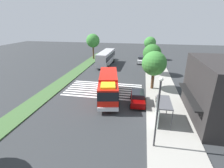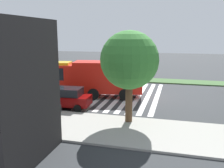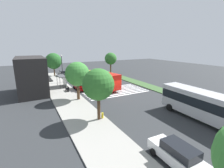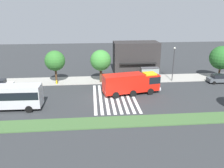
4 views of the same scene
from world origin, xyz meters
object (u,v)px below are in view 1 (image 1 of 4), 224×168
at_px(street_lamp, 158,108).
at_px(sidewalk_tree_west, 152,53).
at_px(parked_car_west, 141,60).
at_px(sidewalk_tree_center, 154,64).
at_px(median_tree_far_west, 93,41).
at_px(fire_hydrant, 148,72).
at_px(transit_bus, 106,57).
at_px(bus_stop_shelter, 161,107).
at_px(parked_car_mid, 138,98).
at_px(sidewalk_tree_far_west, 150,43).
at_px(bench_near_shelter, 157,101).
at_px(fire_truck, 108,86).

height_order(street_lamp, sidewalk_tree_west, street_lamp).
bearing_deg(parked_car_west, sidewalk_tree_center, 8.36).
bearing_deg(median_tree_far_west, fire_hydrant, 52.23).
relative_size(transit_bus, sidewalk_tree_west, 1.68).
distance_m(sidewalk_tree_west, fire_hydrant, 4.07).
xyz_separation_m(parked_car_west, bus_stop_shelter, (28.21, 2.64, 0.96)).
relative_size(bus_stop_shelter, sidewalk_tree_center, 0.56).
relative_size(parked_car_mid, sidewalk_tree_far_west, 0.67).
relative_size(bus_stop_shelter, sidewalk_tree_west, 0.55).
relative_size(sidewalk_tree_west, median_tree_far_west, 0.87).
distance_m(sidewalk_tree_west, median_tree_far_west, 20.59).
relative_size(bus_stop_shelter, bench_near_shelter, 2.19).
xyz_separation_m(parked_car_mid, median_tree_far_west, (-26.69, -14.28, 4.51)).
bearing_deg(sidewalk_tree_far_west, median_tree_far_west, -80.32).
bearing_deg(transit_bus, sidewalk_tree_far_west, -48.57).
relative_size(bench_near_shelter, street_lamp, 0.24).
distance_m(parked_car_mid, bus_stop_shelter, 4.89).
distance_m(bench_near_shelter, sidewalk_tree_west, 14.91).
bearing_deg(street_lamp, fire_truck, -146.12).
height_order(transit_bus, street_lamp, street_lamp).
height_order(street_lamp, median_tree_far_west, median_tree_far_west).
bearing_deg(fire_hydrant, sidewalk_tree_center, 3.38).
height_order(parked_car_mid, sidewalk_tree_center, sidewalk_tree_center).
xyz_separation_m(sidewalk_tree_far_west, fire_hydrant, (15.19, -0.50, -4.38)).
relative_size(transit_bus, bench_near_shelter, 6.61).
height_order(sidewalk_tree_west, median_tree_far_west, median_tree_far_west).
bearing_deg(parked_car_west, median_tree_far_west, -98.28).
bearing_deg(sidewalk_tree_far_west, fire_truck, -12.78).
bearing_deg(street_lamp, transit_bus, -159.33).
bearing_deg(fire_hydrant, sidewalk_tree_far_west, 178.11).
height_order(bench_near_shelter, sidewalk_tree_center, sidewalk_tree_center).
relative_size(sidewalk_tree_far_west, sidewalk_tree_center, 1.03).
xyz_separation_m(parked_car_west, parked_car_mid, (24.21, -0.00, -0.03)).
relative_size(street_lamp, sidewalk_tree_west, 1.06).
height_order(transit_bus, fire_hydrant, transit_bus).
height_order(bus_stop_shelter, bench_near_shelter, bus_stop_shelter).
bearing_deg(transit_bus, fire_truck, -165.20).
distance_m(bench_near_shelter, sidewalk_tree_far_west, 29.80).
xyz_separation_m(fire_truck, bench_near_shelter, (0.78, 6.96, -1.41)).
height_order(bench_near_shelter, fire_hydrant, bench_near_shelter).
xyz_separation_m(fire_truck, bus_stop_shelter, (4.78, 6.96, -0.12)).
xyz_separation_m(sidewalk_tree_west, sidewalk_tree_center, (8.55, 0.00, -0.10)).
bearing_deg(bench_near_shelter, street_lamp, -5.82).
height_order(bus_stop_shelter, sidewalk_tree_far_west, sidewalk_tree_far_west).
bearing_deg(parked_car_mid, street_lamp, 9.09).
height_order(sidewalk_tree_far_west, sidewalk_tree_center, sidewalk_tree_far_west).
distance_m(street_lamp, sidewalk_tree_far_west, 37.83).
relative_size(parked_car_west, bench_near_shelter, 3.02).
bearing_deg(sidewalk_tree_far_west, parked_car_west, -22.60).
distance_m(transit_bus, fire_hydrant, 12.24).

